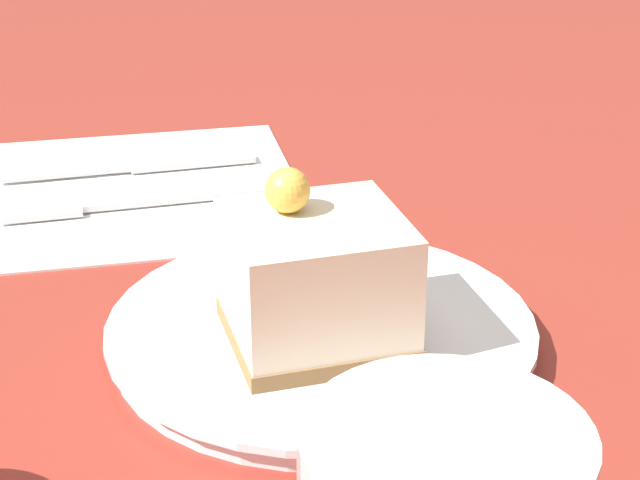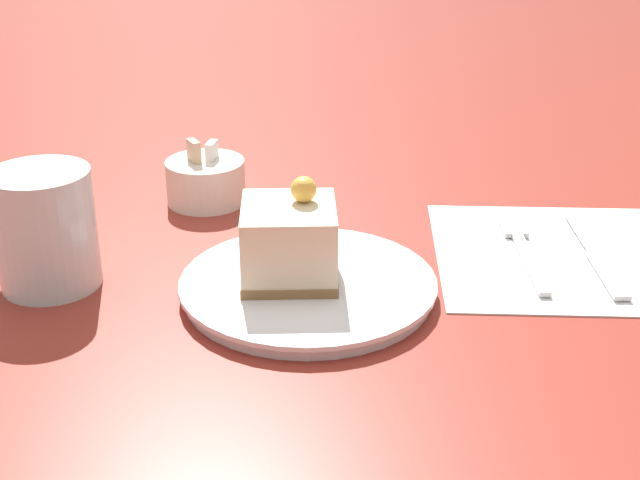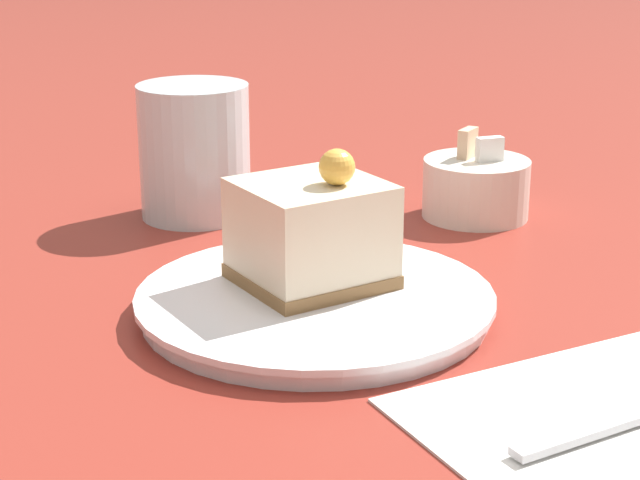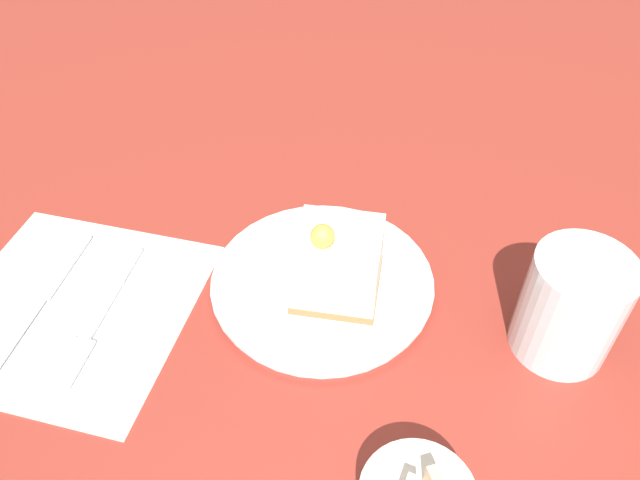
{
  "view_description": "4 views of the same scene",
  "coord_description": "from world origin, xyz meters",
  "views": [
    {
      "loc": [
        -0.41,
        0.17,
        0.27
      ],
      "look_at": [
        -0.01,
        -0.02,
        0.06
      ],
      "focal_mm": 60.0,
      "sensor_mm": 36.0,
      "label": 1
    },
    {
      "loc": [
        -0.12,
        -0.66,
        0.35
      ],
      "look_at": [
        0.01,
        -0.03,
        0.05
      ],
      "focal_mm": 50.0,
      "sensor_mm": 36.0,
      "label": 2
    },
    {
      "loc": [
        0.43,
        -0.41,
        0.24
      ],
      "look_at": [
        0.01,
        -0.03,
        0.05
      ],
      "focal_mm": 60.0,
      "sensor_mm": 36.0,
      "label": 3
    },
    {
      "loc": [
        -0.0,
        0.37,
        0.45
      ],
      "look_at": [
        0.0,
        -0.03,
        0.06
      ],
      "focal_mm": 35.0,
      "sensor_mm": 36.0,
      "label": 4
    }
  ],
  "objects": [
    {
      "name": "napkin",
      "position": [
        0.23,
        -0.0,
        0.0
      ],
      "size": [
        0.26,
        0.26,
        0.0
      ],
      "rotation": [
        0.0,
        0.0,
        -0.24
      ],
      "color": "white",
      "rests_on": "ground_plane"
    },
    {
      "name": "cake_slice",
      "position": [
        -0.01,
        -0.02,
        0.05
      ],
      "size": [
        0.09,
        0.09,
        0.08
      ],
      "rotation": [
        0.0,
        0.0,
        -0.17
      ],
      "color": "olive",
      "rests_on": "plate"
    },
    {
      "name": "drinking_glass",
      "position": [
        -0.21,
        0.04,
        0.05
      ],
      "size": [
        0.08,
        0.08,
        0.1
      ],
      "color": "silver",
      "rests_on": "ground_plane"
    },
    {
      "name": "plate",
      "position": [
        -0.0,
        -0.03,
        0.01
      ],
      "size": [
        0.21,
        0.21,
        0.01
      ],
      "color": "white",
      "rests_on": "ground_plane"
    },
    {
      "name": "ground_plane",
      "position": [
        0.0,
        0.0,
        0.0
      ],
      "size": [
        4.0,
        4.0,
        0.0
      ],
      "primitive_type": "plane",
      "color": "maroon"
    },
    {
      "name": "knife",
      "position": [
        0.26,
        -0.02,
        0.0
      ],
      "size": [
        0.05,
        0.17,
        0.0
      ],
      "rotation": [
        0.0,
        0.0,
        -0.2
      ],
      "color": "silver",
      "rests_on": "napkin"
    },
    {
      "name": "sugar_bowl",
      "position": [
        -0.06,
        0.19,
        0.02
      ],
      "size": [
        0.08,
        0.08,
        0.07
      ],
      "color": "silver",
      "rests_on": "ground_plane"
    },
    {
      "name": "fork",
      "position": [
        0.21,
        0.02,
        0.01
      ],
      "size": [
        0.05,
        0.16,
        0.0
      ],
      "rotation": [
        0.0,
        0.0,
        -0.2
      ],
      "color": "silver",
      "rests_on": "napkin"
    }
  ]
}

